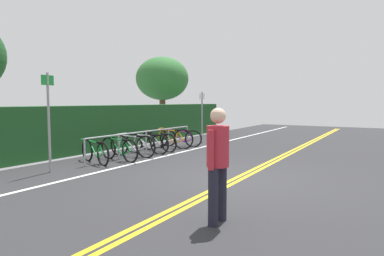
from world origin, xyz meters
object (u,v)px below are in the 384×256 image
at_px(bike_rack, 146,137).
at_px(tree_mid, 162,79).
at_px(bicycle_4, 158,142).
at_px(bicycle_5, 171,139).
at_px(bicycle_2, 132,145).
at_px(bicycle_3, 147,144).
at_px(sign_post_near, 49,113).
at_px(bicycle_0, 95,152).
at_px(pedestrian, 218,158).
at_px(bicycle_6, 181,138).
at_px(bicycle_1, 119,149).
at_px(sign_post_far, 202,112).

relative_size(bike_rack, tree_mid, 1.26).
relative_size(bicycle_4, bicycle_5, 1.00).
bearing_deg(bicycle_2, bicycle_5, -0.18).
height_order(bike_rack, bicycle_3, bike_rack).
xyz_separation_m(bicycle_2, tree_mid, (7.56, 4.20, 2.65)).
xyz_separation_m(bicycle_4, sign_post_near, (-4.27, 0.15, 1.13)).
bearing_deg(bicycle_0, pedestrian, -116.37).
distance_m(bicycle_0, bicycle_6, 4.25).
height_order(bike_rack, bicycle_4, bike_rack).
xyz_separation_m(bicycle_2, bicycle_5, (2.15, -0.01, 0.02)).
bearing_deg(sign_post_near, bicycle_0, -0.33).
bearing_deg(bicycle_2, bicycle_1, -170.03).
height_order(bicycle_6, tree_mid, tree_mid).
xyz_separation_m(bicycle_0, tree_mid, (9.00, 4.05, 2.67)).
distance_m(bicycle_0, bicycle_2, 1.44).
bearing_deg(bicycle_6, bicycle_0, 177.67).
xyz_separation_m(bike_rack, bicycle_1, (-1.47, -0.14, -0.23)).
bearing_deg(sign_post_near, bicycle_2, -3.11).
height_order(bicycle_1, sign_post_far, sign_post_far).
xyz_separation_m(bicycle_1, bicycle_5, (2.91, 0.13, 0.03)).
height_order(bicycle_1, bicycle_2, bicycle_2).
relative_size(bicycle_1, sign_post_near, 0.70).
distance_m(bicycle_5, sign_post_near, 5.16).
relative_size(bike_rack, bicycle_3, 3.16).
xyz_separation_m(bike_rack, bicycle_4, (0.66, -0.00, -0.24)).
relative_size(bicycle_5, sign_post_far, 0.79).
bearing_deg(bike_rack, bicycle_3, -11.67).
xyz_separation_m(bicycle_5, sign_post_far, (2.01, -0.22, 0.92)).
bearing_deg(sign_post_far, bicycle_0, 176.14).
xyz_separation_m(bicycle_1, pedestrian, (-3.20, -4.81, 0.61)).
relative_size(bike_rack, bicycle_5, 3.17).
bearing_deg(tree_mid, pedestrian, -141.56).
bearing_deg(bike_rack, bicycle_6, -0.84).
relative_size(bicycle_3, bicycle_6, 1.03).
height_order(bicycle_3, bicycle_6, bicycle_3).
relative_size(bicycle_3, pedestrian, 1.02).
relative_size(pedestrian, tree_mid, 0.39).
bearing_deg(bicycle_0, tree_mid, 24.25).
bearing_deg(bicycle_0, bicycle_5, -2.48).
bearing_deg(bicycle_4, tree_mid, 34.14).
bearing_deg(bicycle_2, bicycle_6, -0.50).
bearing_deg(sign_post_far, bicycle_6, 171.37).
height_order(bicycle_4, sign_post_far, sign_post_far).
height_order(bicycle_4, tree_mid, tree_mid).
bearing_deg(tree_mid, bicycle_0, -155.75).
height_order(bike_rack, sign_post_near, sign_post_near).
distance_m(bicycle_3, bicycle_4, 0.65).
xyz_separation_m(bicycle_1, sign_post_far, (4.91, -0.10, 0.95)).
distance_m(bike_rack, pedestrian, 6.81).
bearing_deg(bike_rack, bicycle_1, -174.57).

